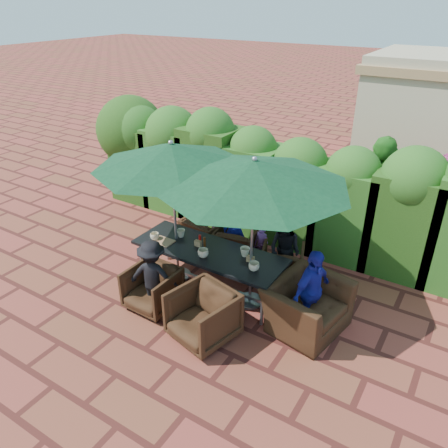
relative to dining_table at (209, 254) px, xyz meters
The scene contains 30 objects.
ground 0.68m from the dining_table, 27.96° to the right, with size 80.00×80.00×0.00m, color maroon.
dining_table is the anchor object (origin of this frame).
umbrella_left 1.68m from the dining_table, behind, with size 2.47×2.47×2.46m.
umbrella_right 1.71m from the dining_table, ahead, with size 2.79×2.79×2.46m.
chair_far_left 1.28m from the dining_table, 126.07° to the left, with size 0.76×0.71×0.78m, color black.
chair_far_mid 1.04m from the dining_table, 93.25° to the left, with size 0.73×0.69×0.76m, color black.
chair_far_right 1.30m from the dining_table, 42.99° to the left, with size 0.70×0.65×0.72m, color black.
chair_near_left 1.05m from the dining_table, 118.96° to the right, with size 0.73×0.68×0.75m, color black.
chair_near_right 1.22m from the dining_table, 60.60° to the right, with size 0.82×0.77×0.84m, color black.
chair_end_right 1.75m from the dining_table, ahead, with size 1.13×0.74×0.99m, color black.
adult_far_left 1.35m from the dining_table, 132.73° to the left, with size 0.63×0.37×1.27m, color white.
adult_far_mid 1.00m from the dining_table, 95.14° to the left, with size 0.46×0.37×1.27m, color navy.
adult_far_right 1.29m from the dining_table, 42.25° to the left, with size 0.58×0.35×1.20m, color black.
adult_near_left 0.98m from the dining_table, 118.38° to the right, with size 0.75×0.35×1.18m, color black.
adult_end_right 1.79m from the dining_table, ahead, with size 0.78×0.39×1.32m, color navy.
child_left 1.11m from the dining_table, 116.66° to the left, with size 0.27×0.22×0.75m, color #C8468B.
child_right 1.15m from the dining_table, 68.29° to the left, with size 0.31×0.25×0.85m, color #9752B2.
pedestrian_a 4.46m from the dining_table, 68.54° to the left, with size 1.74×0.62×1.87m, color #318E26.
pedestrian_b 5.27m from the dining_table, 57.92° to the left, with size 0.77×0.47×1.61m, color #C8468B.
cup_a 0.99m from the dining_table, 168.49° to the right, with size 0.15×0.15×0.12m, color beige.
cup_b 0.67m from the dining_table, 169.81° to the left, with size 0.14×0.14×0.13m, color beige.
cup_c 0.26m from the dining_table, 79.52° to the right, with size 0.17×0.17×0.14m, color beige.
cup_d 0.62m from the dining_table, 15.09° to the left, with size 0.16×0.16×0.15m, color beige.
cup_e 0.91m from the dining_table, ahead, with size 0.17×0.17×0.13m, color beige.
ketchup_bottle 0.29m from the dining_table, 160.50° to the left, with size 0.04×0.04×0.17m, color #B20C0A.
sauce_bottle 0.21m from the dining_table, 153.04° to the left, with size 0.04×0.04×0.17m, color #4C230C.
serving_tray 0.82m from the dining_table, 167.04° to the right, with size 0.35×0.25×0.02m, color #A1724D.
number_block_left 0.25m from the dining_table, behind, with size 0.12×0.06×0.10m, color tan.
number_block_right 0.75m from the dining_table, ahead, with size 0.12×0.06×0.10m, color tan.
hedge_wall 2.40m from the dining_table, 93.05° to the left, with size 9.10×1.60×2.49m.
Camera 1 is at (3.38, -4.98, 4.40)m, focal length 35.00 mm.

